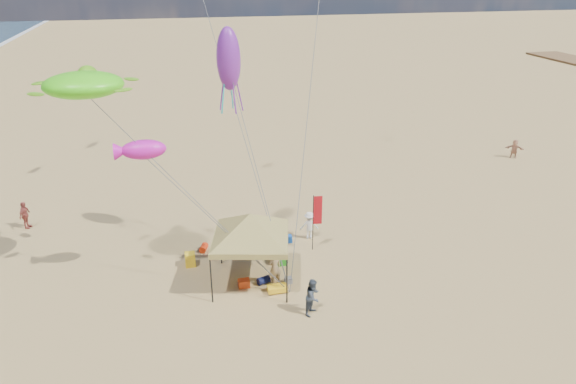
{
  "coord_description": "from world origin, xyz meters",
  "views": [
    {
      "loc": [
        -5.23,
        -19.25,
        13.96
      ],
      "look_at": [
        0.0,
        3.0,
        4.0
      ],
      "focal_mm": 32.6,
      "sensor_mm": 36.0,
      "label": 1
    }
  ],
  "objects_px": {
    "chair_yellow": "(190,259)",
    "person_far_a": "(25,215)",
    "feather_flag": "(316,214)",
    "cooler_blue": "(287,239)",
    "cooler_red": "(244,283)",
    "beach_cart": "(277,288)",
    "chair_green": "(281,258)",
    "person_near_a": "(275,268)",
    "canopy_tent": "(250,217)",
    "person_near_c": "(309,225)",
    "person_near_b": "(313,297)",
    "person_far_c": "(514,149)"
  },
  "relations": [
    {
      "from": "canopy_tent",
      "to": "cooler_blue",
      "type": "distance_m",
      "value": 5.36
    },
    {
      "from": "chair_yellow",
      "to": "person_far_a",
      "type": "xyz_separation_m",
      "value": [
        -8.92,
        6.33,
        0.47
      ]
    },
    {
      "from": "beach_cart",
      "to": "person_far_c",
      "type": "relative_size",
      "value": 0.61
    },
    {
      "from": "cooler_blue",
      "to": "feather_flag",
      "type": "bearing_deg",
      "value": -40.65
    },
    {
      "from": "canopy_tent",
      "to": "beach_cart",
      "type": "relative_size",
      "value": 7.32
    },
    {
      "from": "person_near_c",
      "to": "person_far_a",
      "type": "distance_m",
      "value": 16.28
    },
    {
      "from": "canopy_tent",
      "to": "cooler_red",
      "type": "bearing_deg",
      "value": -141.64
    },
    {
      "from": "beach_cart",
      "to": "person_far_a",
      "type": "height_order",
      "value": "person_far_a"
    },
    {
      "from": "person_near_b",
      "to": "person_far_c",
      "type": "relative_size",
      "value": 1.15
    },
    {
      "from": "canopy_tent",
      "to": "cooler_red",
      "type": "relative_size",
      "value": 12.19
    },
    {
      "from": "feather_flag",
      "to": "person_near_c",
      "type": "height_order",
      "value": "feather_flag"
    },
    {
      "from": "person_near_b",
      "to": "person_near_c",
      "type": "bearing_deg",
      "value": 29.2
    },
    {
      "from": "feather_flag",
      "to": "chair_green",
      "type": "relative_size",
      "value": 4.53
    },
    {
      "from": "person_near_c",
      "to": "person_near_b",
      "type": "bearing_deg",
      "value": 85.52
    },
    {
      "from": "canopy_tent",
      "to": "person_far_a",
      "type": "xyz_separation_m",
      "value": [
        -11.72,
        8.48,
        -2.65
      ]
    },
    {
      "from": "cooler_blue",
      "to": "person_far_a",
      "type": "distance_m",
      "value": 15.11
    },
    {
      "from": "person_near_b",
      "to": "person_near_a",
      "type": "bearing_deg",
      "value": 67.48
    },
    {
      "from": "cooler_red",
      "to": "beach_cart",
      "type": "relative_size",
      "value": 0.6
    },
    {
      "from": "feather_flag",
      "to": "canopy_tent",
      "type": "bearing_deg",
      "value": -149.06
    },
    {
      "from": "feather_flag",
      "to": "cooler_blue",
      "type": "bearing_deg",
      "value": 139.35
    },
    {
      "from": "chair_green",
      "to": "person_far_a",
      "type": "bearing_deg",
      "value": 151.7
    },
    {
      "from": "person_far_a",
      "to": "person_far_c",
      "type": "height_order",
      "value": "person_far_a"
    },
    {
      "from": "chair_green",
      "to": "person_far_a",
      "type": "xyz_separation_m",
      "value": [
        -13.42,
        7.23,
        0.47
      ]
    },
    {
      "from": "feather_flag",
      "to": "person_far_a",
      "type": "distance_m",
      "value": 16.77
    },
    {
      "from": "chair_yellow",
      "to": "person_near_a",
      "type": "relative_size",
      "value": 0.38
    },
    {
      "from": "cooler_blue",
      "to": "beach_cart",
      "type": "height_order",
      "value": "cooler_blue"
    },
    {
      "from": "chair_yellow",
      "to": "beach_cart",
      "type": "height_order",
      "value": "chair_yellow"
    },
    {
      "from": "beach_cart",
      "to": "chair_yellow",
      "type": "bearing_deg",
      "value": 138.9
    },
    {
      "from": "feather_flag",
      "to": "person_far_c",
      "type": "xyz_separation_m",
      "value": [
        19.16,
        10.36,
        -1.37
      ]
    },
    {
      "from": "cooler_red",
      "to": "person_far_c",
      "type": "bearing_deg",
      "value": 29.04
    },
    {
      "from": "canopy_tent",
      "to": "person_near_c",
      "type": "relative_size",
      "value": 4.16
    },
    {
      "from": "chair_green",
      "to": "person_near_b",
      "type": "bearing_deg",
      "value": -83.96
    },
    {
      "from": "feather_flag",
      "to": "beach_cart",
      "type": "height_order",
      "value": "feather_flag"
    },
    {
      "from": "cooler_red",
      "to": "person_far_a",
      "type": "relative_size",
      "value": 0.33
    },
    {
      "from": "person_near_b",
      "to": "person_far_a",
      "type": "height_order",
      "value": "person_near_b"
    },
    {
      "from": "person_near_a",
      "to": "person_far_c",
      "type": "bearing_deg",
      "value": -168.85
    },
    {
      "from": "beach_cart",
      "to": "person_near_c",
      "type": "xyz_separation_m",
      "value": [
        2.83,
        4.7,
        0.59
      ]
    },
    {
      "from": "canopy_tent",
      "to": "chair_green",
      "type": "distance_m",
      "value": 3.77
    },
    {
      "from": "feather_flag",
      "to": "cooler_red",
      "type": "relative_size",
      "value": 5.87
    },
    {
      "from": "cooler_blue",
      "to": "person_near_a",
      "type": "distance_m",
      "value": 4.25
    },
    {
      "from": "feather_flag",
      "to": "person_far_c",
      "type": "relative_size",
      "value": 2.14
    },
    {
      "from": "canopy_tent",
      "to": "person_near_b",
      "type": "xyz_separation_m",
      "value": [
        2.16,
        -3.05,
        -2.62
      ]
    },
    {
      "from": "beach_cart",
      "to": "person_far_c",
      "type": "bearing_deg",
      "value": 32.08
    },
    {
      "from": "person_near_b",
      "to": "person_far_c",
      "type": "xyz_separation_m",
      "value": [
        20.82,
        15.7,
        -0.11
      ]
    },
    {
      "from": "canopy_tent",
      "to": "chair_green",
      "type": "relative_size",
      "value": 9.41
    },
    {
      "from": "feather_flag",
      "to": "cooler_blue",
      "type": "xyz_separation_m",
      "value": [
        -1.31,
        1.13,
        -1.92
      ]
    },
    {
      "from": "feather_flag",
      "to": "beach_cart",
      "type": "relative_size",
      "value": 3.52
    },
    {
      "from": "canopy_tent",
      "to": "person_near_b",
      "type": "distance_m",
      "value": 4.56
    },
    {
      "from": "cooler_blue",
      "to": "chair_yellow",
      "type": "distance_m",
      "value": 5.45
    },
    {
      "from": "cooler_blue",
      "to": "chair_green",
      "type": "distance_m",
      "value": 2.31
    }
  ]
}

